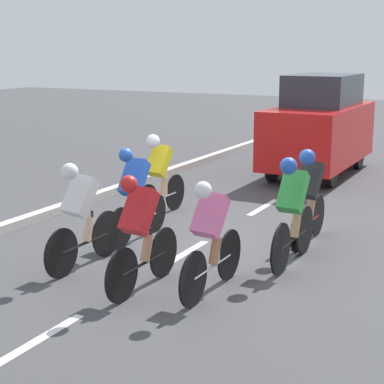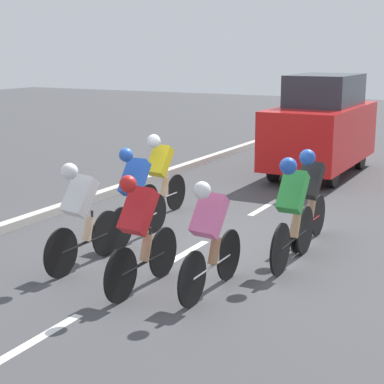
% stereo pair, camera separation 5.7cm
% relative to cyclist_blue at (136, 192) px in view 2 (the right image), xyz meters
% --- Properties ---
extents(ground_plane, '(60.00, 60.00, 0.00)m').
position_rel_cyclist_blue_xyz_m(ground_plane, '(-0.97, -0.40, -0.79)').
color(ground_plane, '#424244').
extents(lane_stripe_near, '(0.12, 1.40, 0.01)m').
position_rel_cyclist_blue_xyz_m(lane_stripe_near, '(-0.97, 3.41, -0.79)').
color(lane_stripe_near, white).
rests_on(lane_stripe_near, ground).
extents(lane_stripe_mid, '(0.12, 1.40, 0.01)m').
position_rel_cyclist_blue_xyz_m(lane_stripe_mid, '(-0.97, 0.21, -0.79)').
color(lane_stripe_mid, white).
rests_on(lane_stripe_mid, ground).
extents(lane_stripe_far, '(0.12, 1.40, 0.01)m').
position_rel_cyclist_blue_xyz_m(lane_stripe_far, '(-0.97, -2.99, -0.79)').
color(lane_stripe_far, white).
rests_on(lane_stripe_far, ground).
extents(curb, '(0.20, 25.61, 0.14)m').
position_rel_cyclist_blue_xyz_m(curb, '(2.23, 0.21, -0.72)').
color(curb, beige).
rests_on(curb, ground).
extents(cyclist_blue, '(0.32, 1.67, 1.51)m').
position_rel_cyclist_blue_xyz_m(cyclist_blue, '(0.00, 0.00, 0.00)').
color(cyclist_blue, black).
rests_on(cyclist_blue, ground).
extents(cyclist_red, '(0.33, 1.66, 1.51)m').
position_rel_cyclist_blue_xyz_m(cyclist_red, '(-1.18, 1.75, -0.01)').
color(cyclist_red, black).
rests_on(cyclist_red, ground).
extents(cyclist_green, '(0.32, 1.75, 1.56)m').
position_rel_cyclist_blue_xyz_m(cyclist_green, '(-2.52, -0.03, 0.02)').
color(cyclist_green, black).
rests_on(cyclist_green, ground).
extents(cyclist_black, '(0.36, 1.65, 1.52)m').
position_rel_cyclist_blue_xyz_m(cyclist_black, '(-2.43, -1.05, 0.02)').
color(cyclist_black, black).
rests_on(cyclist_black, ground).
extents(cyclist_white, '(0.36, 1.70, 1.51)m').
position_rel_cyclist_blue_xyz_m(cyclist_white, '(-0.02, 1.40, -0.00)').
color(cyclist_white, black).
rests_on(cyclist_white, ground).
extents(cyclist_yellow, '(0.34, 1.66, 1.52)m').
position_rel_cyclist_blue_xyz_m(cyclist_yellow, '(0.42, -1.46, 0.01)').
color(cyclist_yellow, black).
rests_on(cyclist_yellow, ground).
extents(cyclist_pink, '(0.35, 1.69, 1.47)m').
position_rel_cyclist_blue_xyz_m(cyclist_pink, '(-2.00, 1.45, -0.04)').
color(cyclist_pink, black).
rests_on(cyclist_pink, ground).
extents(support_car, '(1.70, 3.99, 2.36)m').
position_rel_cyclist_blue_xyz_m(support_car, '(-0.93, -6.63, 0.37)').
color(support_car, black).
rests_on(support_car, ground).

